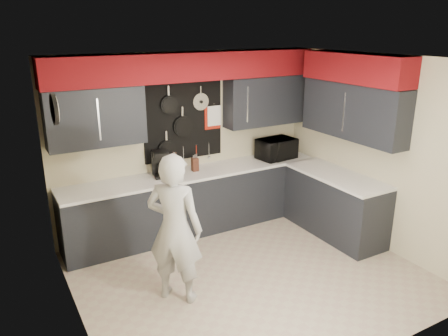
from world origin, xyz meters
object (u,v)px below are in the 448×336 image
knife_block (195,164)px  coffee_maker (160,163)px  person (175,229)px  utensil_crock (175,169)px  microwave (276,149)px

knife_block → coffee_maker: 0.53m
knife_block → person: person is taller
utensil_crock → person: person is taller
utensil_crock → coffee_maker: coffee_maker is taller
knife_block → microwave: bearing=-1.7°
coffee_maker → person: 1.59m
knife_block → person: (-0.96, -1.48, -0.17)m
microwave → coffee_maker: 1.91m
knife_block → coffee_maker: bearing=178.8°
utensil_crock → coffee_maker: 0.25m
microwave → utensil_crock: size_ratio=4.02×
coffee_maker → microwave: bearing=10.0°
microwave → coffee_maker: (-1.91, 0.10, 0.03)m
knife_block → person: bearing=-121.5°
microwave → coffee_maker: bearing=170.9°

